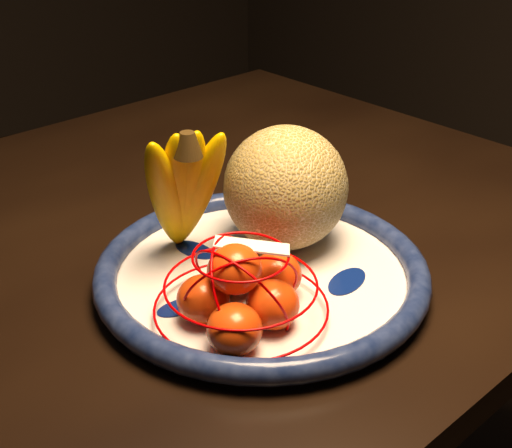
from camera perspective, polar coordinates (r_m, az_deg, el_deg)
dining_table at (r=0.86m, az=-15.38°, el=-8.33°), size 1.50×0.97×0.72m
fruit_bowl at (r=0.77m, az=0.46°, el=-3.92°), size 0.36×0.36×0.03m
cantaloupe at (r=0.80m, az=2.38°, el=2.91°), size 0.14×0.14×0.14m
banana_bunch at (r=0.76m, az=-5.96°, el=3.10°), size 0.11×0.11×0.17m
mandarin_bag at (r=0.69m, az=-1.12°, el=-5.38°), size 0.22×0.22×0.11m
price_tag at (r=0.67m, az=-0.34°, el=-1.76°), size 0.07×0.07×0.01m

